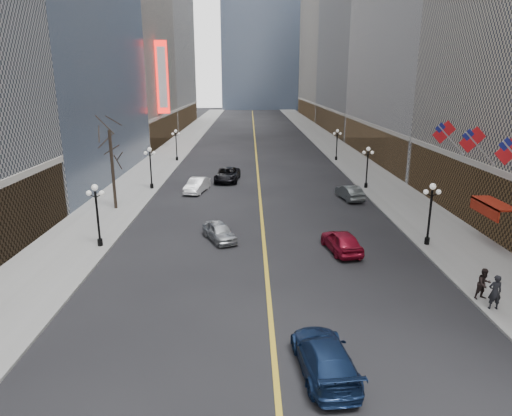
{
  "coord_description": "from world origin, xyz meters",
  "views": [
    {
      "loc": [
        -1.03,
        -0.95,
        11.65
      ],
      "look_at": [
        -0.79,
        16.56,
        6.71
      ],
      "focal_mm": 32.0,
      "sensor_mm": 36.0,
      "label": 1
    }
  ],
  "objects_px": {
    "streetlamp_west_3": "(176,142)",
    "streetlamp_east_2": "(367,163)",
    "car_nb_far": "(227,175)",
    "car_nb_mid": "(197,185)",
    "streetlamp_west_2": "(150,164)",
    "car_sb_near": "(325,357)",
    "car_nb_near": "(219,231)",
    "car_sb_mid": "(342,241)",
    "streetlamp_west_1": "(97,209)",
    "streetlamp_east_1": "(431,208)",
    "ped_ne_corner": "(495,292)",
    "streetlamp_east_3": "(337,141)",
    "car_sb_far": "(350,192)"
  },
  "relations": [
    {
      "from": "streetlamp_west_3",
      "to": "streetlamp_east_2",
      "type": "bearing_deg",
      "value": -37.33
    },
    {
      "from": "car_nb_far",
      "to": "car_nb_mid",
      "type": "bearing_deg",
      "value": -114.04
    },
    {
      "from": "streetlamp_west_2",
      "to": "car_nb_mid",
      "type": "height_order",
      "value": "streetlamp_west_2"
    },
    {
      "from": "streetlamp_west_3",
      "to": "car_sb_near",
      "type": "height_order",
      "value": "streetlamp_west_3"
    },
    {
      "from": "car_nb_near",
      "to": "car_sb_mid",
      "type": "bearing_deg",
      "value": -40.3
    },
    {
      "from": "streetlamp_west_2",
      "to": "car_sb_mid",
      "type": "height_order",
      "value": "streetlamp_west_2"
    },
    {
      "from": "streetlamp_east_2",
      "to": "car_nb_near",
      "type": "xyz_separation_m",
      "value": [
        -15.12,
        -16.54,
        -2.21
      ]
    },
    {
      "from": "car_sb_mid",
      "to": "car_nb_mid",
      "type": "bearing_deg",
      "value": -65.38
    },
    {
      "from": "streetlamp_west_1",
      "to": "streetlamp_east_2",
      "type": "bearing_deg",
      "value": 37.33
    },
    {
      "from": "car_nb_mid",
      "to": "car_sb_mid",
      "type": "height_order",
      "value": "car_sb_mid"
    },
    {
      "from": "streetlamp_west_2",
      "to": "streetlamp_west_3",
      "type": "distance_m",
      "value": 18.0
    },
    {
      "from": "car_nb_near",
      "to": "car_sb_near",
      "type": "bearing_deg",
      "value": -96.15
    },
    {
      "from": "car_nb_near",
      "to": "streetlamp_west_3",
      "type": "bearing_deg",
      "value": 79.44
    },
    {
      "from": "car_nb_mid",
      "to": "car_nb_far",
      "type": "xyz_separation_m",
      "value": [
        3.0,
        5.46,
        0.03
      ]
    },
    {
      "from": "streetlamp_east_1",
      "to": "car_sb_near",
      "type": "xyz_separation_m",
      "value": [
        -9.8,
        -14.73,
        -2.16
      ]
    },
    {
      "from": "car_sb_near",
      "to": "car_sb_mid",
      "type": "distance_m",
      "value": 14.11
    },
    {
      "from": "streetlamp_east_2",
      "to": "ped_ne_corner",
      "type": "relative_size",
      "value": 2.39
    },
    {
      "from": "streetlamp_west_2",
      "to": "car_nb_mid",
      "type": "bearing_deg",
      "value": -14.33
    },
    {
      "from": "streetlamp_east_3",
      "to": "streetlamp_west_1",
      "type": "height_order",
      "value": "same"
    },
    {
      "from": "streetlamp_west_1",
      "to": "ped_ne_corner",
      "type": "bearing_deg",
      "value": -22.48
    },
    {
      "from": "car_sb_mid",
      "to": "streetlamp_east_1",
      "type": "bearing_deg",
      "value": 179.43
    },
    {
      "from": "streetlamp_east_1",
      "to": "streetlamp_west_3",
      "type": "xyz_separation_m",
      "value": [
        -23.6,
        36.0,
        0.0
      ]
    },
    {
      "from": "streetlamp_west_1",
      "to": "streetlamp_west_2",
      "type": "bearing_deg",
      "value": 90.0
    },
    {
      "from": "car_nb_mid",
      "to": "car_nb_far",
      "type": "height_order",
      "value": "car_nb_far"
    },
    {
      "from": "streetlamp_west_2",
      "to": "car_sb_near",
      "type": "relative_size",
      "value": 0.88
    },
    {
      "from": "car_sb_mid",
      "to": "streetlamp_east_3",
      "type": "bearing_deg",
      "value": -109.47
    },
    {
      "from": "streetlamp_west_2",
      "to": "car_nb_near",
      "type": "bearing_deg",
      "value": -62.86
    },
    {
      "from": "streetlamp_east_1",
      "to": "car_sb_mid",
      "type": "distance_m",
      "value": 6.85
    },
    {
      "from": "streetlamp_east_2",
      "to": "car_sb_far",
      "type": "bearing_deg",
      "value": -121.46
    },
    {
      "from": "streetlamp_west_3",
      "to": "car_sb_near",
      "type": "xyz_separation_m",
      "value": [
        13.8,
        -50.73,
        -2.16
      ]
    },
    {
      "from": "car_nb_near",
      "to": "streetlamp_east_3",
      "type": "bearing_deg",
      "value": 42.01
    },
    {
      "from": "streetlamp_east_2",
      "to": "streetlamp_east_1",
      "type": "bearing_deg",
      "value": -90.0
    },
    {
      "from": "streetlamp_east_3",
      "to": "car_nb_near",
      "type": "distance_m",
      "value": 37.77
    },
    {
      "from": "car_nb_near",
      "to": "car_sb_far",
      "type": "xyz_separation_m",
      "value": [
        12.32,
        11.97,
        0.04
      ]
    },
    {
      "from": "streetlamp_east_3",
      "to": "streetlamp_west_2",
      "type": "height_order",
      "value": "same"
    },
    {
      "from": "car_nb_near",
      "to": "car_nb_far",
      "type": "xyz_separation_m",
      "value": [
        -0.37,
        20.7,
        0.1
      ]
    },
    {
      "from": "streetlamp_east_2",
      "to": "car_sb_far",
      "type": "distance_m",
      "value": 5.79
    },
    {
      "from": "streetlamp_west_3",
      "to": "car_sb_mid",
      "type": "distance_m",
      "value": 40.86
    },
    {
      "from": "streetlamp_east_1",
      "to": "car_sb_near",
      "type": "height_order",
      "value": "streetlamp_east_1"
    },
    {
      "from": "streetlamp_west_3",
      "to": "streetlamp_east_1",
      "type": "bearing_deg",
      "value": -56.75
    },
    {
      "from": "streetlamp_east_2",
      "to": "car_nb_near",
      "type": "bearing_deg",
      "value": -132.43
    },
    {
      "from": "streetlamp_west_2",
      "to": "ped_ne_corner",
      "type": "distance_m",
      "value": 36.29
    },
    {
      "from": "streetlamp_west_2",
      "to": "car_sb_mid",
      "type": "bearing_deg",
      "value": -47.94
    },
    {
      "from": "streetlamp_east_1",
      "to": "ped_ne_corner",
      "type": "xyz_separation_m",
      "value": [
        -0.2,
        -9.69,
        -1.81
      ]
    },
    {
      "from": "streetlamp_west_2",
      "to": "streetlamp_west_3",
      "type": "relative_size",
      "value": 1.0
    },
    {
      "from": "car_nb_mid",
      "to": "streetlamp_east_3",
      "type": "bearing_deg",
      "value": 58.53
    },
    {
      "from": "streetlamp_east_3",
      "to": "streetlamp_east_2",
      "type": "bearing_deg",
      "value": -90.0
    },
    {
      "from": "streetlamp_east_1",
      "to": "ped_ne_corner",
      "type": "bearing_deg",
      "value": -91.18
    },
    {
      "from": "streetlamp_west_1",
      "to": "car_nb_near",
      "type": "xyz_separation_m",
      "value": [
        8.48,
        1.46,
        -2.21
      ]
    },
    {
      "from": "streetlamp_east_3",
      "to": "car_sb_far",
      "type": "distance_m",
      "value": 22.85
    }
  ]
}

